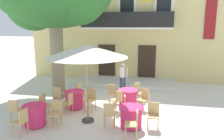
{
  "coord_description": "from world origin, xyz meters",
  "views": [
    {
      "loc": [
        1.63,
        -8.89,
        3.46
      ],
      "look_at": [
        -0.47,
        1.7,
        1.3
      ],
      "focal_mm": 35.06,
      "sensor_mm": 36.0,
      "label": 1
    }
  ],
  "objects_px": {
    "cafe_chair_middle_0": "(113,92)",
    "cafe_chair_far_side_2": "(134,122)",
    "cafe_chair_near_tree_1": "(59,95)",
    "cafe_table_near_tree": "(75,100)",
    "cafe_chair_front_1": "(16,110)",
    "cafe_chair_near_tree_3": "(91,98)",
    "cafe_chair_middle_3": "(139,91)",
    "cafe_chair_middle_1": "(117,99)",
    "cafe_chair_front_3": "(56,112)",
    "cafe_umbrella": "(86,51)",
    "cafe_chair_front_2": "(21,120)",
    "cafe_chair_near_tree_0": "(81,91)",
    "cafe_table_middle": "(128,98)",
    "cafe_chair_far_side_3": "(153,114)",
    "cafe_chair_middle_2": "(144,98)",
    "cafe_chair_front_0": "(45,104)",
    "cafe_chair_near_tree_2": "(68,102)",
    "cafe_table_far_side": "(131,117)",
    "pedestrian_near_entrance": "(123,75)",
    "cafe_chair_far_side_0": "(127,105)",
    "cafe_chair_far_side_1": "(109,113)",
    "cafe_table_front": "(35,115)"
  },
  "relations": [
    {
      "from": "cafe_chair_far_side_2",
      "to": "cafe_chair_middle_1",
      "type": "bearing_deg",
      "value": 112.86
    },
    {
      "from": "cafe_table_middle",
      "to": "cafe_chair_middle_3",
      "type": "distance_m",
      "value": 0.77
    },
    {
      "from": "cafe_chair_middle_3",
      "to": "cafe_chair_front_2",
      "type": "bearing_deg",
      "value": -130.91
    },
    {
      "from": "cafe_chair_front_3",
      "to": "cafe_chair_far_side_3",
      "type": "height_order",
      "value": "same"
    },
    {
      "from": "cafe_chair_middle_3",
      "to": "cafe_chair_front_1",
      "type": "relative_size",
      "value": 1.0
    },
    {
      "from": "cafe_chair_near_tree_0",
      "to": "cafe_chair_far_side_0",
      "type": "xyz_separation_m",
      "value": [
        2.32,
        -1.37,
        0.0
      ]
    },
    {
      "from": "cafe_chair_near_tree_0",
      "to": "cafe_umbrella",
      "type": "relative_size",
      "value": 0.31
    },
    {
      "from": "cafe_chair_middle_3",
      "to": "cafe_chair_far_side_2",
      "type": "distance_m",
      "value": 3.38
    },
    {
      "from": "cafe_table_near_tree",
      "to": "cafe_chair_middle_0",
      "type": "height_order",
      "value": "cafe_chair_middle_0"
    },
    {
      "from": "cafe_chair_far_side_3",
      "to": "cafe_table_middle",
      "type": "bearing_deg",
      "value": 119.72
    },
    {
      "from": "cafe_chair_far_side_2",
      "to": "cafe_chair_front_1",
      "type": "bearing_deg",
      "value": 176.82
    },
    {
      "from": "cafe_table_middle",
      "to": "cafe_chair_middle_0",
      "type": "distance_m",
      "value": 0.77
    },
    {
      "from": "cafe_chair_near_tree_2",
      "to": "cafe_chair_front_3",
      "type": "height_order",
      "value": "same"
    },
    {
      "from": "cafe_chair_near_tree_1",
      "to": "cafe_chair_far_side_2",
      "type": "distance_m",
      "value": 4.09
    },
    {
      "from": "cafe_table_near_tree",
      "to": "cafe_chair_front_3",
      "type": "bearing_deg",
      "value": -90.54
    },
    {
      "from": "cafe_chair_near_tree_2",
      "to": "cafe_table_far_side",
      "type": "height_order",
      "value": "cafe_chair_near_tree_2"
    },
    {
      "from": "cafe_chair_front_1",
      "to": "cafe_table_middle",
      "type": "bearing_deg",
      "value": 33.85
    },
    {
      "from": "cafe_table_near_tree",
      "to": "cafe_chair_far_side_2",
      "type": "relative_size",
      "value": 0.95
    },
    {
      "from": "cafe_chair_far_side_1",
      "to": "cafe_chair_front_2",
      "type": "bearing_deg",
      "value": -156.51
    },
    {
      "from": "cafe_chair_middle_0",
      "to": "cafe_chair_far_side_2",
      "type": "relative_size",
      "value": 1.0
    },
    {
      "from": "cafe_table_near_tree",
      "to": "cafe_chair_far_side_3",
      "type": "height_order",
      "value": "cafe_chair_far_side_3"
    },
    {
      "from": "cafe_table_far_side",
      "to": "pedestrian_near_entrance",
      "type": "bearing_deg",
      "value": 102.45
    },
    {
      "from": "cafe_umbrella",
      "to": "pedestrian_near_entrance",
      "type": "distance_m",
      "value": 4.32
    },
    {
      "from": "cafe_chair_middle_0",
      "to": "cafe_table_front",
      "type": "relative_size",
      "value": 1.05
    },
    {
      "from": "cafe_chair_far_side_2",
      "to": "cafe_chair_far_side_3",
      "type": "distance_m",
      "value": 1.0
    },
    {
      "from": "cafe_chair_middle_1",
      "to": "cafe_chair_near_tree_1",
      "type": "bearing_deg",
      "value": 178.44
    },
    {
      "from": "cafe_table_far_side",
      "to": "cafe_chair_middle_3",
      "type": "bearing_deg",
      "value": 88.94
    },
    {
      "from": "cafe_umbrella",
      "to": "cafe_chair_middle_3",
      "type": "bearing_deg",
      "value": 55.88
    },
    {
      "from": "cafe_chair_near_tree_1",
      "to": "cafe_chair_front_2",
      "type": "height_order",
      "value": "same"
    },
    {
      "from": "cafe_chair_near_tree_0",
      "to": "cafe_chair_middle_3",
      "type": "bearing_deg",
      "value": 11.94
    },
    {
      "from": "cafe_chair_near_tree_3",
      "to": "pedestrian_near_entrance",
      "type": "height_order",
      "value": "pedestrian_near_entrance"
    },
    {
      "from": "cafe_table_near_tree",
      "to": "cafe_chair_front_2",
      "type": "distance_m",
      "value": 2.75
    },
    {
      "from": "cafe_chair_middle_0",
      "to": "cafe_chair_front_1",
      "type": "distance_m",
      "value": 4.09
    },
    {
      "from": "cafe_chair_near_tree_0",
      "to": "cafe_table_front",
      "type": "relative_size",
      "value": 1.05
    },
    {
      "from": "cafe_chair_near_tree_3",
      "to": "cafe_chair_middle_0",
      "type": "distance_m",
      "value": 1.26
    },
    {
      "from": "cafe_chair_middle_0",
      "to": "cafe_chair_middle_1",
      "type": "relative_size",
      "value": 1.0
    },
    {
      "from": "cafe_chair_near_tree_3",
      "to": "cafe_chair_near_tree_2",
      "type": "bearing_deg",
      "value": -137.19
    },
    {
      "from": "cafe_chair_near_tree_0",
      "to": "cafe_table_front",
      "type": "xyz_separation_m",
      "value": [
        -0.79,
        -2.63,
        -0.14
      ]
    },
    {
      "from": "cafe_table_middle",
      "to": "cafe_chair_far_side_2",
      "type": "bearing_deg",
      "value": -79.42
    },
    {
      "from": "cafe_chair_near_tree_2",
      "to": "cafe_chair_middle_2",
      "type": "relative_size",
      "value": 1.0
    },
    {
      "from": "cafe_chair_far_side_0",
      "to": "cafe_chair_far_side_2",
      "type": "xyz_separation_m",
      "value": [
        0.38,
        -1.46,
        0.0
      ]
    },
    {
      "from": "cafe_table_middle",
      "to": "cafe_chair_front_1",
      "type": "height_order",
      "value": "cafe_chair_front_1"
    },
    {
      "from": "cafe_chair_middle_2",
      "to": "cafe_chair_front_0",
      "type": "height_order",
      "value": "same"
    },
    {
      "from": "cafe_chair_middle_3",
      "to": "cafe_chair_front_2",
      "type": "distance_m",
      "value": 5.2
    },
    {
      "from": "cafe_chair_near_tree_1",
      "to": "cafe_chair_far_side_2",
      "type": "relative_size",
      "value": 1.0
    },
    {
      "from": "cafe_chair_near_tree_1",
      "to": "cafe_chair_far_side_1",
      "type": "height_order",
      "value": "same"
    },
    {
      "from": "cafe_chair_front_3",
      "to": "cafe_chair_middle_2",
      "type": "bearing_deg",
      "value": 35.58
    },
    {
      "from": "cafe_chair_near_tree_0",
      "to": "cafe_chair_middle_2",
      "type": "height_order",
      "value": "same"
    },
    {
      "from": "cafe_chair_front_3",
      "to": "cafe_umbrella",
      "type": "xyz_separation_m",
      "value": [
        0.97,
        0.58,
        2.08
      ]
    },
    {
      "from": "cafe_chair_near_tree_2",
      "to": "pedestrian_near_entrance",
      "type": "bearing_deg",
      "value": 64.89
    }
  ]
}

